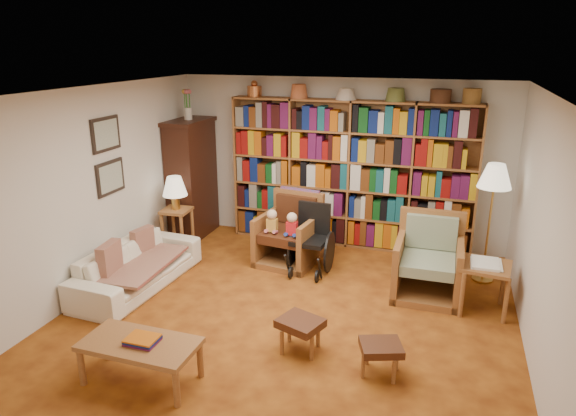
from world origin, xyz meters
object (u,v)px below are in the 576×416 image
at_px(wheelchair, 311,240).
at_px(armchair_sage, 428,263).
at_px(armchair_leather, 290,233).
at_px(side_table_lamp, 177,221).
at_px(sofa, 137,266).
at_px(footstool_b, 381,349).
at_px(coffee_table, 140,347).
at_px(footstool_a, 300,325).
at_px(floor_lamp, 495,181).
at_px(side_table_papers, 485,272).

bearing_deg(wheelchair, armchair_sage, -7.63).
bearing_deg(wheelchair, armchair_leather, 149.09).
bearing_deg(side_table_lamp, sofa, -85.25).
xyz_separation_m(side_table_lamp, armchair_sage, (3.61, -0.23, -0.09)).
xyz_separation_m(side_table_lamp, footstool_b, (3.30, -2.10, -0.21)).
bearing_deg(footstool_b, armchair_leather, 125.06).
bearing_deg(armchair_leather, wheelchair, -30.91).
distance_m(wheelchair, coffee_table, 2.96).
distance_m(side_table_lamp, footstool_b, 3.92).
bearing_deg(coffee_table, side_table_lamp, 113.30).
relative_size(armchair_leather, coffee_table, 0.93).
bearing_deg(sofa, wheelchair, -55.90).
bearing_deg(armchair_leather, coffee_table, -98.43).
bearing_deg(footstool_a, floor_lamp, 51.46).
xyz_separation_m(side_table_lamp, side_table_papers, (4.25, -0.53, 0.02)).
bearing_deg(armchair_leather, footstool_b, -54.94).
relative_size(sofa, footstool_b, 4.10).
xyz_separation_m(sofa, armchair_sage, (3.51, 0.97, 0.10)).
distance_m(side_table_lamp, floor_lamp, 4.40).
height_order(footstool_a, coffee_table, coffee_table).
xyz_separation_m(armchair_sage, coffee_table, (-2.38, -2.64, -0.02)).
height_order(floor_lamp, coffee_table, floor_lamp).
distance_m(sofa, footstool_b, 3.33).
height_order(side_table_papers, footstool_b, side_table_papers).
height_order(armchair_sage, coffee_table, armchair_sage).
height_order(footstool_b, coffee_table, coffee_table).
bearing_deg(side_table_lamp, floor_lamp, 4.30).
bearing_deg(side_table_lamp, footstool_b, -32.44).
bearing_deg(armchair_sage, armchair_leather, 167.38).
relative_size(sofa, footstool_a, 3.74).
distance_m(floor_lamp, coffee_table, 4.54).
relative_size(armchair_sage, side_table_papers, 1.63).
distance_m(armchair_leather, side_table_papers, 2.66).
xyz_separation_m(floor_lamp, side_table_papers, (-0.05, -0.86, -0.86)).
bearing_deg(armchair_leather, side_table_lamp, -173.38).
distance_m(armchair_leather, wheelchair, 0.43).
bearing_deg(sofa, side_table_lamp, 7.88).
distance_m(armchair_sage, footstool_b, 1.89).
xyz_separation_m(side_table_papers, footstool_a, (-1.77, -1.43, -0.20)).
distance_m(armchair_sage, floor_lamp, 1.31).
xyz_separation_m(footstool_a, footstool_b, (0.82, -0.14, -0.02)).
bearing_deg(side_table_papers, coffee_table, -142.19).
relative_size(sofa, side_table_lamp, 2.89).
height_order(armchair_leather, floor_lamp, floor_lamp).
distance_m(sofa, wheelchair, 2.29).
xyz_separation_m(wheelchair, footstool_a, (0.42, -1.94, -0.13)).
bearing_deg(wheelchair, sofa, -149.03).
distance_m(armchair_leather, footstool_a, 2.30).
distance_m(armchair_sage, wheelchair, 1.57).
xyz_separation_m(floor_lamp, footstool_a, (-1.82, -2.28, -1.06)).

